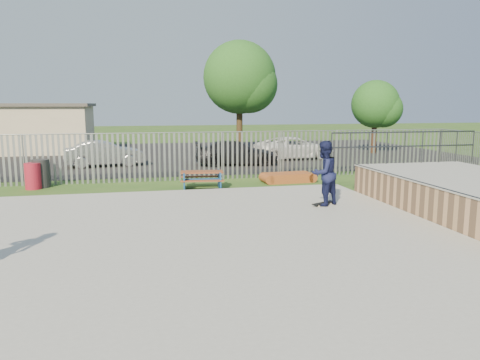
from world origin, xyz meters
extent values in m
plane|color=#2A4F1B|center=(0.00, 0.00, 0.00)|extent=(120.00, 120.00, 0.00)
cube|color=#999994|center=(0.00, 0.00, 0.07)|extent=(15.00, 12.00, 0.15)
cube|color=tan|center=(9.50, 1.00, 0.53)|extent=(4.00, 7.00, 1.05)
cube|color=#9E9E99|center=(9.50, 1.00, 1.07)|extent=(4.05, 7.05, 0.04)
cylinder|color=#383A3F|center=(7.52, 1.00, 1.08)|extent=(0.06, 7.00, 0.06)
cube|color=brown|center=(2.46, 6.89, 0.64)|extent=(1.64, 0.77, 0.05)
cube|color=brown|center=(2.41, 6.37, 0.39)|extent=(1.60, 0.40, 0.04)
cube|color=brown|center=(2.51, 7.42, 0.39)|extent=(1.60, 0.40, 0.04)
cube|color=navy|center=(2.46, 6.89, 0.33)|extent=(1.53, 1.37, 0.65)
cube|color=brown|center=(6.11, 7.68, 0.18)|extent=(1.90, 1.03, 0.37)
cylinder|color=maroon|center=(-3.73, 8.20, 0.49)|extent=(0.59, 0.59, 0.98)
cylinder|color=black|center=(-3.50, 8.50, 0.54)|extent=(0.64, 0.64, 1.07)
cube|color=black|center=(0.00, 19.00, 0.01)|extent=(40.00, 18.00, 0.02)
imported|color=#B2B2B7|center=(-1.55, 14.24, 0.67)|extent=(4.12, 2.04, 1.30)
imported|color=black|center=(5.14, 13.34, 0.65)|extent=(4.43, 2.05, 1.25)
imported|color=white|center=(8.94, 15.24, 0.66)|extent=(4.72, 2.46, 1.27)
cube|color=beige|center=(-8.00, 23.00, 1.50)|extent=(10.00, 6.00, 3.00)
cube|color=#4C4742|center=(-8.00, 23.00, 3.10)|extent=(10.40, 6.40, 0.20)
cylinder|color=#41301A|center=(6.61, 19.41, 2.07)|extent=(0.40, 0.40, 4.14)
sphere|color=#24531C|center=(6.61, 19.41, 4.83)|extent=(4.64, 4.64, 4.64)
cylinder|color=#43291B|center=(14.98, 17.21, 1.35)|extent=(0.32, 0.32, 2.70)
sphere|color=#22511B|center=(14.98, 17.21, 3.15)|extent=(3.02, 3.02, 3.02)
cube|color=black|center=(5.54, 2.56, 0.21)|extent=(0.80, 0.55, 0.02)
imported|color=#13173D|center=(5.54, 2.56, 1.12)|extent=(1.18, 1.09, 1.94)
camera|label=1|loc=(0.18, -10.35, 3.16)|focal=35.00mm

